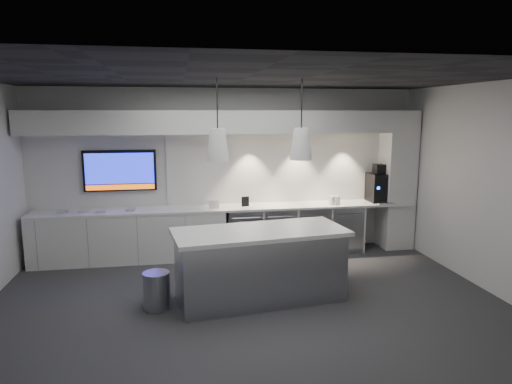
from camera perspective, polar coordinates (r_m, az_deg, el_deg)
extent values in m
plane|color=#313134|center=(6.39, -0.97, -13.74)|extent=(7.00, 7.00, 0.00)
plane|color=black|center=(5.87, -1.05, 14.17)|extent=(7.00, 7.00, 0.00)
plane|color=silver|center=(8.40, -3.60, 2.61)|extent=(7.00, 0.00, 7.00)
plane|color=silver|center=(3.57, 5.16, -7.44)|extent=(7.00, 0.00, 7.00)
plane|color=silver|center=(7.34, 27.11, 0.48)|extent=(0.00, 7.00, 7.00)
cube|color=silver|center=(8.19, -3.31, -1.99)|extent=(6.80, 0.65, 0.04)
cube|color=silver|center=(8.29, -15.44, -5.38)|extent=(3.30, 0.63, 0.86)
cube|color=gray|center=(8.32, -1.56, -5.00)|extent=(0.60, 0.61, 0.85)
cube|color=gray|center=(8.43, 2.69, -4.81)|extent=(0.60, 0.61, 0.85)
cube|color=gray|center=(8.59, 6.82, -4.60)|extent=(0.60, 0.61, 0.85)
cube|color=gray|center=(8.78, 10.77, -4.38)|extent=(0.60, 0.61, 0.85)
cube|color=silver|center=(8.59, 4.40, 3.09)|extent=(4.60, 0.03, 1.30)
cube|color=silver|center=(8.04, -3.44, 8.71)|extent=(6.90, 0.60, 0.40)
cube|color=silver|center=(9.06, 17.19, 1.43)|extent=(0.55, 0.55, 2.60)
cube|color=black|center=(8.36, -16.64, 2.59)|extent=(1.25, 0.06, 0.72)
cube|color=#131CB7|center=(8.32, -16.68, 2.83)|extent=(1.17, 0.00, 0.54)
cube|color=#DC560C|center=(8.37, -16.57, 0.59)|extent=(1.17, 0.00, 0.09)
cube|color=gray|center=(6.36, 0.49, -9.32)|extent=(2.33, 1.17, 0.94)
cube|color=silver|center=(6.22, 0.49, -5.00)|extent=(2.45, 1.30, 0.06)
cylinder|color=gray|center=(6.29, -12.32, -11.93)|extent=(0.47, 0.47, 0.50)
cube|color=black|center=(8.93, 15.13, 0.56)|extent=(0.39, 0.44, 0.53)
cube|color=black|center=(8.88, 15.23, 2.82)|extent=(0.21, 0.21, 0.18)
cube|color=gray|center=(8.76, 15.71, -1.32)|extent=(0.29, 0.20, 0.03)
cube|color=black|center=(8.19, -1.35, -1.19)|extent=(0.14, 0.05, 0.18)
cube|color=silver|center=(8.04, -5.28, -1.58)|extent=(0.18, 0.03, 0.14)
cube|color=#999999|center=(8.35, -22.95, -2.30)|extent=(0.20, 0.20, 0.02)
cube|color=#999999|center=(8.28, -20.79, -2.26)|extent=(0.20, 0.20, 0.02)
cube|color=#999999|center=(8.16, -18.85, -2.31)|extent=(0.18, 0.18, 0.02)
cube|color=#999999|center=(8.15, -15.40, -2.15)|extent=(0.17, 0.17, 0.02)
cone|color=silver|center=(5.95, -4.80, 5.89)|extent=(0.30, 0.30, 0.42)
cylinder|color=black|center=(5.94, -4.88, 11.31)|extent=(0.02, 0.02, 0.70)
cone|color=silver|center=(6.15, 5.65, 6.00)|extent=(0.30, 0.30, 0.42)
cylinder|color=black|center=(6.13, 5.75, 11.25)|extent=(0.02, 0.02, 0.70)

